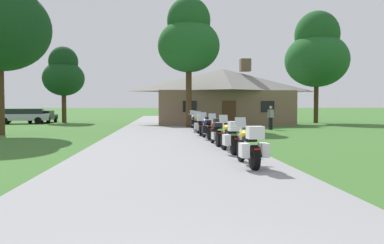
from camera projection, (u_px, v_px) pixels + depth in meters
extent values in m
plane|color=#386628|center=(167.00, 135.00, 22.02)|extent=(500.00, 500.00, 0.00)
cube|color=gray|center=(167.00, 137.00, 20.03)|extent=(6.40, 80.00, 0.06)
cylinder|color=black|center=(241.00, 151.00, 11.11)|extent=(0.13, 0.64, 0.64)
cylinder|color=black|center=(254.00, 157.00, 9.68)|extent=(0.18, 0.64, 0.64)
cube|color=silver|center=(247.00, 152.00, 10.37)|extent=(0.28, 0.57, 0.30)
ellipsoid|color=gold|center=(245.00, 135.00, 10.61)|extent=(0.32, 0.53, 0.26)
cube|color=black|center=(249.00, 139.00, 10.16)|extent=(0.30, 0.53, 0.10)
cylinder|color=silver|center=(241.00, 127.00, 11.04)|extent=(0.66, 0.05, 0.03)
cylinder|color=silver|center=(241.00, 138.00, 11.09)|extent=(0.07, 0.24, 0.73)
cube|color=#B2BCC6|center=(241.00, 122.00, 11.13)|extent=(0.32, 0.12, 0.27)
sphere|color=silver|center=(241.00, 132.00, 11.05)|extent=(0.11, 0.11, 0.11)
cube|color=silver|center=(255.00, 132.00, 9.60)|extent=(0.41, 0.37, 0.32)
cube|color=red|center=(257.00, 150.00, 9.45)|extent=(0.14, 0.03, 0.06)
cylinder|color=silver|center=(256.00, 159.00, 10.02)|extent=(0.09, 0.55, 0.07)
cube|color=silver|center=(244.00, 150.00, 9.69)|extent=(0.21, 0.41, 0.36)
cube|color=silver|center=(264.00, 150.00, 9.75)|extent=(0.21, 0.41, 0.36)
cylinder|color=black|center=(224.00, 141.00, 14.05)|extent=(0.16, 0.65, 0.64)
cylinder|color=black|center=(234.00, 145.00, 12.63)|extent=(0.21, 0.65, 0.64)
cube|color=silver|center=(229.00, 141.00, 13.32)|extent=(0.31, 0.58, 0.30)
ellipsoid|color=gold|center=(227.00, 128.00, 13.55)|extent=(0.34, 0.54, 0.26)
cube|color=black|center=(231.00, 132.00, 13.10)|extent=(0.32, 0.54, 0.10)
cylinder|color=silver|center=(224.00, 122.00, 13.98)|extent=(0.66, 0.09, 0.03)
cylinder|color=silver|center=(224.00, 132.00, 14.03)|extent=(0.08, 0.24, 0.73)
cube|color=#B2BCC6|center=(224.00, 119.00, 14.07)|extent=(0.33, 0.14, 0.27)
sphere|color=silver|center=(224.00, 126.00, 13.98)|extent=(0.11, 0.11, 0.11)
cube|color=silver|center=(235.00, 126.00, 12.55)|extent=(0.43, 0.39, 0.32)
cube|color=red|center=(236.00, 139.00, 12.40)|extent=(0.14, 0.04, 0.06)
cylinder|color=silver|center=(236.00, 147.00, 12.97)|extent=(0.12, 0.55, 0.07)
cube|color=silver|center=(226.00, 140.00, 12.63)|extent=(0.23, 0.42, 0.36)
cube|color=silver|center=(242.00, 140.00, 12.71)|extent=(0.23, 0.42, 0.36)
cylinder|color=black|center=(212.00, 136.00, 16.58)|extent=(0.13, 0.64, 0.64)
cylinder|color=black|center=(219.00, 139.00, 15.15)|extent=(0.18, 0.65, 0.64)
cube|color=silver|center=(215.00, 136.00, 15.84)|extent=(0.28, 0.57, 0.30)
ellipsoid|color=maroon|center=(214.00, 125.00, 16.08)|extent=(0.32, 0.53, 0.26)
cube|color=black|center=(216.00, 127.00, 15.63)|extent=(0.30, 0.53, 0.10)
cylinder|color=silver|center=(213.00, 120.00, 16.51)|extent=(0.66, 0.06, 0.03)
cylinder|color=silver|center=(212.00, 128.00, 16.56)|extent=(0.07, 0.24, 0.73)
cube|color=#B2BCC6|center=(212.00, 117.00, 16.60)|extent=(0.32, 0.12, 0.27)
sphere|color=silver|center=(213.00, 123.00, 16.51)|extent=(0.11, 0.11, 0.11)
cube|color=black|center=(219.00, 123.00, 15.07)|extent=(0.41, 0.38, 0.32)
cube|color=red|center=(220.00, 133.00, 14.92)|extent=(0.14, 0.04, 0.06)
cylinder|color=silver|center=(221.00, 140.00, 15.49)|extent=(0.09, 0.55, 0.07)
cylinder|color=black|center=(204.00, 131.00, 19.56)|extent=(0.17, 0.65, 0.64)
cylinder|color=black|center=(210.00, 133.00, 18.14)|extent=(0.21, 0.65, 0.64)
cube|color=silver|center=(207.00, 131.00, 18.82)|extent=(0.31, 0.58, 0.30)
ellipsoid|color=#1E3899|center=(206.00, 122.00, 19.06)|extent=(0.35, 0.55, 0.26)
cube|color=black|center=(208.00, 124.00, 18.61)|extent=(0.33, 0.54, 0.10)
cylinder|color=silver|center=(204.00, 118.00, 19.49)|extent=(0.66, 0.09, 0.03)
cylinder|color=silver|center=(204.00, 124.00, 19.54)|extent=(0.08, 0.24, 0.73)
cube|color=#B2BCC6|center=(203.00, 115.00, 19.58)|extent=(0.33, 0.14, 0.27)
sphere|color=silver|center=(204.00, 120.00, 19.49)|extent=(0.11, 0.11, 0.11)
cube|color=black|center=(210.00, 120.00, 18.06)|extent=(0.43, 0.40, 0.32)
cube|color=red|center=(211.00, 129.00, 17.91)|extent=(0.14, 0.04, 0.06)
cylinder|color=silver|center=(211.00, 135.00, 18.48)|extent=(0.12, 0.55, 0.07)
cube|color=black|center=(204.00, 129.00, 18.13)|extent=(0.24, 0.42, 0.36)
cube|color=black|center=(215.00, 129.00, 18.22)|extent=(0.24, 0.42, 0.36)
cylinder|color=black|center=(198.00, 128.00, 22.24)|extent=(0.12, 0.64, 0.64)
cylinder|color=black|center=(201.00, 130.00, 20.80)|extent=(0.16, 0.64, 0.64)
cube|color=silver|center=(200.00, 128.00, 21.50)|extent=(0.27, 0.56, 0.30)
ellipsoid|color=#B2B5BC|center=(199.00, 120.00, 21.74)|extent=(0.31, 0.52, 0.26)
cube|color=black|center=(200.00, 122.00, 21.28)|extent=(0.29, 0.52, 0.10)
cylinder|color=silver|center=(198.00, 116.00, 22.17)|extent=(0.66, 0.04, 0.03)
cylinder|color=silver|center=(198.00, 122.00, 22.22)|extent=(0.06, 0.24, 0.73)
cube|color=#B2BCC6|center=(198.00, 114.00, 22.26)|extent=(0.32, 0.11, 0.27)
sphere|color=silver|center=(198.00, 119.00, 22.17)|extent=(0.11, 0.11, 0.11)
cube|color=#B7B7BC|center=(201.00, 118.00, 20.73)|extent=(0.40, 0.36, 0.32)
cube|color=red|center=(201.00, 126.00, 20.57)|extent=(0.14, 0.03, 0.06)
cylinder|color=silver|center=(203.00, 131.00, 21.14)|extent=(0.08, 0.55, 0.07)
cube|color=#B7B7BC|center=(196.00, 126.00, 20.82)|extent=(0.20, 0.40, 0.36)
cube|color=#B7B7BC|center=(206.00, 126.00, 20.87)|extent=(0.20, 0.40, 0.36)
cylinder|color=black|center=(195.00, 126.00, 25.05)|extent=(0.21, 0.65, 0.64)
cylinder|color=black|center=(201.00, 127.00, 23.65)|extent=(0.25, 0.66, 0.64)
cube|color=silver|center=(198.00, 125.00, 24.33)|extent=(0.34, 0.59, 0.30)
ellipsoid|color=gold|center=(197.00, 118.00, 24.56)|extent=(0.38, 0.56, 0.26)
cube|color=black|center=(199.00, 120.00, 24.12)|extent=(0.36, 0.56, 0.10)
cylinder|color=silver|center=(195.00, 115.00, 24.98)|extent=(0.66, 0.13, 0.03)
cylinder|color=silver|center=(195.00, 120.00, 25.03)|extent=(0.10, 0.24, 0.73)
cube|color=#B2BCC6|center=(195.00, 113.00, 25.07)|extent=(0.33, 0.16, 0.27)
sphere|color=silver|center=(195.00, 117.00, 24.99)|extent=(0.11, 0.11, 0.11)
cube|color=black|center=(201.00, 116.00, 23.57)|extent=(0.45, 0.42, 0.32)
cube|color=red|center=(202.00, 123.00, 23.43)|extent=(0.14, 0.05, 0.06)
cylinder|color=silver|center=(201.00, 128.00, 24.00)|extent=(0.15, 0.55, 0.07)
cylinder|color=black|center=(192.00, 124.00, 27.62)|extent=(0.19, 0.65, 0.64)
cylinder|color=black|center=(196.00, 125.00, 26.21)|extent=(0.23, 0.65, 0.64)
cube|color=silver|center=(194.00, 123.00, 26.89)|extent=(0.32, 0.59, 0.30)
ellipsoid|color=#B2B5BC|center=(193.00, 117.00, 27.13)|extent=(0.36, 0.55, 0.26)
cube|color=black|center=(195.00, 118.00, 26.68)|extent=(0.34, 0.55, 0.10)
cylinder|color=silver|center=(192.00, 114.00, 27.55)|extent=(0.66, 0.11, 0.03)
cylinder|color=silver|center=(192.00, 119.00, 27.61)|extent=(0.09, 0.24, 0.73)
cube|color=#B2BCC6|center=(192.00, 112.00, 27.64)|extent=(0.33, 0.15, 0.27)
sphere|color=silver|center=(192.00, 116.00, 27.56)|extent=(0.11, 0.11, 0.11)
cube|color=black|center=(196.00, 115.00, 26.13)|extent=(0.44, 0.40, 0.32)
cube|color=red|center=(197.00, 122.00, 25.99)|extent=(0.14, 0.05, 0.06)
cylinder|color=silver|center=(197.00, 126.00, 26.56)|extent=(0.13, 0.55, 0.07)
cube|color=black|center=(192.00, 122.00, 26.20)|extent=(0.25, 0.42, 0.36)
cube|color=black|center=(200.00, 122.00, 26.30)|extent=(0.25, 0.42, 0.36)
cube|color=brown|center=(222.00, 108.00, 34.01)|extent=(11.37, 6.61, 2.96)
pyramid|color=gray|center=(223.00, 80.00, 33.90)|extent=(12.05, 7.01, 2.02)
cube|color=brown|center=(245.00, 65.00, 34.00)|extent=(0.90, 0.90, 1.10)
cube|color=#472D19|center=(229.00, 114.00, 30.70)|extent=(1.10, 0.08, 2.10)
cube|color=black|center=(190.00, 106.00, 30.43)|extent=(1.10, 0.06, 0.90)
cube|color=black|center=(268.00, 106.00, 30.93)|extent=(1.10, 0.06, 0.90)
cylinder|color=black|center=(272.00, 124.00, 26.66)|extent=(0.14, 0.14, 0.86)
cylinder|color=black|center=(270.00, 124.00, 26.57)|extent=(0.14, 0.14, 0.86)
cube|color=gray|center=(271.00, 114.00, 26.58)|extent=(0.42, 0.35, 0.56)
cylinder|color=gray|center=(273.00, 114.00, 26.69)|extent=(0.09, 0.09, 0.58)
cylinder|color=gray|center=(268.00, 114.00, 26.47)|extent=(0.09, 0.09, 0.58)
sphere|color=tan|center=(271.00, 108.00, 26.56)|extent=(0.21, 0.21, 0.21)
cylinder|color=#422D19|center=(316.00, 100.00, 37.04)|extent=(0.44, 0.44, 4.42)
ellipsoid|color=#1E5623|center=(317.00, 60.00, 36.87)|extent=(6.12, 6.12, 5.20)
ellipsoid|color=#1B4E20|center=(317.00, 35.00, 36.77)|extent=(4.28, 4.28, 4.59)
cylinder|color=#422D19|center=(64.00, 106.00, 37.69)|extent=(0.44, 0.44, 3.28)
ellipsoid|color=#143D19|center=(64.00, 78.00, 37.57)|extent=(4.05, 4.05, 3.44)
ellipsoid|color=#123716|center=(63.00, 62.00, 37.50)|extent=(2.83, 2.83, 3.04)
cylinder|color=#422D19|center=(0.00, 96.00, 21.88)|extent=(0.44, 0.44, 4.55)
cylinder|color=#422D19|center=(189.00, 96.00, 28.37)|extent=(0.44, 0.44, 4.88)
ellipsoid|color=#1E5623|center=(189.00, 46.00, 28.21)|extent=(4.60, 4.60, 3.91)
ellipsoid|color=#1B4E20|center=(189.00, 21.00, 28.13)|extent=(3.22, 3.22, 3.45)
cube|color=#ADAFB7|center=(23.00, 117.00, 35.34)|extent=(4.87, 2.70, 0.60)
cube|color=black|center=(25.00, 111.00, 35.37)|extent=(3.47, 2.22, 0.48)
cylinder|color=black|center=(4.00, 121.00, 34.15)|extent=(0.67, 0.34, 0.64)
cylinder|color=black|center=(8.00, 120.00, 35.78)|extent=(0.67, 0.34, 0.64)
cylinder|color=black|center=(38.00, 121.00, 34.92)|extent=(0.67, 0.34, 0.64)
cylinder|color=black|center=(40.00, 120.00, 36.55)|extent=(0.67, 0.34, 0.64)
cube|color=black|center=(43.00, 117.00, 37.45)|extent=(1.93, 4.24, 0.46)
cube|color=black|center=(43.00, 113.00, 37.53)|extent=(1.66, 1.92, 0.42)
cylinder|color=black|center=(38.00, 119.00, 38.67)|extent=(0.23, 0.64, 0.64)
cylinder|color=black|center=(55.00, 119.00, 38.84)|extent=(0.23, 0.64, 0.64)
cylinder|color=black|center=(30.00, 120.00, 36.08)|extent=(0.23, 0.64, 0.64)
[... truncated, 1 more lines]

